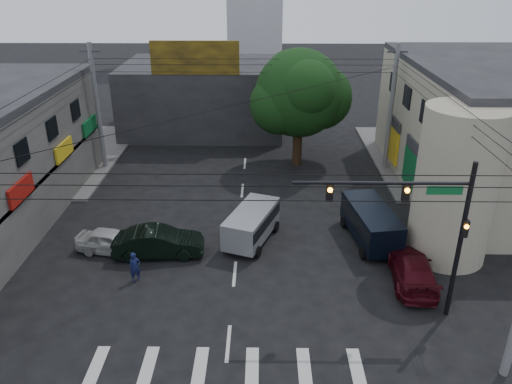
{
  "coord_description": "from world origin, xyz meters",
  "views": [
    {
      "loc": [
        1.34,
        -18.84,
        14.11
      ],
      "look_at": [
        1.04,
        4.0,
        3.58
      ],
      "focal_mm": 35.0,
      "sensor_mm": 36.0,
      "label": 1
    }
  ],
  "objects_px": {
    "traffic_gantry": "(423,217)",
    "silver_minivan": "(252,226)",
    "dark_sedan": "(159,242)",
    "traffic_officer": "(135,267)",
    "maroon_sedan": "(412,269)",
    "street_tree": "(299,94)",
    "navy_van": "(370,225)",
    "utility_pole_far_right": "(391,109)",
    "white_compact": "(112,241)",
    "utility_pole_far_left": "(98,108)"
  },
  "relations": [
    {
      "from": "maroon_sedan",
      "to": "navy_van",
      "type": "height_order",
      "value": "navy_van"
    },
    {
      "from": "traffic_gantry",
      "to": "dark_sedan",
      "type": "height_order",
      "value": "traffic_gantry"
    },
    {
      "from": "traffic_gantry",
      "to": "traffic_officer",
      "type": "height_order",
      "value": "traffic_gantry"
    },
    {
      "from": "utility_pole_far_right",
      "to": "silver_minivan",
      "type": "height_order",
      "value": "utility_pole_far_right"
    },
    {
      "from": "street_tree",
      "to": "traffic_gantry",
      "type": "distance_m",
      "value": 18.42
    },
    {
      "from": "utility_pole_far_left",
      "to": "utility_pole_far_right",
      "type": "distance_m",
      "value": 21.0
    },
    {
      "from": "maroon_sedan",
      "to": "silver_minivan",
      "type": "xyz_separation_m",
      "value": [
        -7.82,
        3.81,
        0.24
      ]
    },
    {
      "from": "white_compact",
      "to": "navy_van",
      "type": "bearing_deg",
      "value": -73.99
    },
    {
      "from": "utility_pole_far_right",
      "to": "maroon_sedan",
      "type": "height_order",
      "value": "utility_pole_far_right"
    },
    {
      "from": "traffic_gantry",
      "to": "utility_pole_far_right",
      "type": "relative_size",
      "value": 0.78
    },
    {
      "from": "utility_pole_far_left",
      "to": "maroon_sedan",
      "type": "xyz_separation_m",
      "value": [
        19.1,
        -14.54,
        -3.91
      ]
    },
    {
      "from": "utility_pole_far_right",
      "to": "utility_pole_far_left",
      "type": "bearing_deg",
      "value": 180.0
    },
    {
      "from": "maroon_sedan",
      "to": "navy_van",
      "type": "bearing_deg",
      "value": -66.5
    },
    {
      "from": "white_compact",
      "to": "navy_van",
      "type": "distance_m",
      "value": 14.03
    },
    {
      "from": "utility_pole_far_right",
      "to": "traffic_officer",
      "type": "xyz_separation_m",
      "value": [
        -15.26,
        -14.64,
        -3.83
      ]
    },
    {
      "from": "traffic_gantry",
      "to": "silver_minivan",
      "type": "relative_size",
      "value": 1.53
    },
    {
      "from": "utility_pole_far_right",
      "to": "traffic_officer",
      "type": "relative_size",
      "value": 5.98
    },
    {
      "from": "maroon_sedan",
      "to": "silver_minivan",
      "type": "relative_size",
      "value": 1.05
    },
    {
      "from": "street_tree",
      "to": "traffic_officer",
      "type": "distance_m",
      "value": 18.54
    },
    {
      "from": "white_compact",
      "to": "traffic_officer",
      "type": "height_order",
      "value": "traffic_officer"
    },
    {
      "from": "utility_pole_far_right",
      "to": "traffic_officer",
      "type": "bearing_deg",
      "value": -136.18
    },
    {
      "from": "utility_pole_far_left",
      "to": "dark_sedan",
      "type": "xyz_separation_m",
      "value": [
        6.43,
        -12.28,
        -3.83
      ]
    },
    {
      "from": "traffic_gantry",
      "to": "maroon_sedan",
      "type": "height_order",
      "value": "traffic_gantry"
    },
    {
      "from": "traffic_gantry",
      "to": "silver_minivan",
      "type": "bearing_deg",
      "value": 138.35
    },
    {
      "from": "dark_sedan",
      "to": "traffic_officer",
      "type": "relative_size",
      "value": 3.12
    },
    {
      "from": "utility_pole_far_left",
      "to": "utility_pole_far_right",
      "type": "bearing_deg",
      "value": 0.0
    },
    {
      "from": "utility_pole_far_left",
      "to": "navy_van",
      "type": "distance_m",
      "value": 21.07
    },
    {
      "from": "utility_pole_far_right",
      "to": "traffic_officer",
      "type": "distance_m",
      "value": 21.49
    },
    {
      "from": "traffic_officer",
      "to": "white_compact",
      "type": "bearing_deg",
      "value": 99.56
    },
    {
      "from": "dark_sedan",
      "to": "silver_minivan",
      "type": "xyz_separation_m",
      "value": [
        4.85,
        1.54,
        0.16
      ]
    },
    {
      "from": "traffic_gantry",
      "to": "maroon_sedan",
      "type": "distance_m",
      "value": 4.87
    },
    {
      "from": "street_tree",
      "to": "dark_sedan",
      "type": "relative_size",
      "value": 1.81
    },
    {
      "from": "street_tree",
      "to": "navy_van",
      "type": "bearing_deg",
      "value": -74.11
    },
    {
      "from": "street_tree",
      "to": "maroon_sedan",
      "type": "relative_size",
      "value": 1.76
    },
    {
      "from": "utility_pole_far_right",
      "to": "navy_van",
      "type": "bearing_deg",
      "value": -106.64
    },
    {
      "from": "traffic_gantry",
      "to": "silver_minivan",
      "type": "height_order",
      "value": "traffic_gantry"
    },
    {
      "from": "street_tree",
      "to": "dark_sedan",
      "type": "height_order",
      "value": "street_tree"
    },
    {
      "from": "silver_minivan",
      "to": "navy_van",
      "type": "xyz_separation_m",
      "value": [
        6.54,
        0.09,
        0.06
      ]
    },
    {
      "from": "white_compact",
      "to": "traffic_officer",
      "type": "relative_size",
      "value": 2.61
    },
    {
      "from": "silver_minivan",
      "to": "traffic_officer",
      "type": "height_order",
      "value": "silver_minivan"
    },
    {
      "from": "street_tree",
      "to": "utility_pole_far_left",
      "type": "distance_m",
      "value": 14.56
    },
    {
      "from": "traffic_officer",
      "to": "utility_pole_far_right",
      "type": "bearing_deg",
      "value": 17.94
    },
    {
      "from": "navy_van",
      "to": "traffic_officer",
      "type": "height_order",
      "value": "navy_van"
    },
    {
      "from": "street_tree",
      "to": "silver_minivan",
      "type": "xyz_separation_m",
      "value": [
        -3.22,
        -11.74,
        -4.54
      ]
    },
    {
      "from": "traffic_gantry",
      "to": "street_tree",
      "type": "bearing_deg",
      "value": 101.99
    },
    {
      "from": "maroon_sedan",
      "to": "silver_minivan",
      "type": "bearing_deg",
      "value": -20.72
    },
    {
      "from": "dark_sedan",
      "to": "white_compact",
      "type": "height_order",
      "value": "dark_sedan"
    },
    {
      "from": "utility_pole_far_left",
      "to": "white_compact",
      "type": "height_order",
      "value": "utility_pole_far_left"
    },
    {
      "from": "traffic_gantry",
      "to": "white_compact",
      "type": "height_order",
      "value": "traffic_gantry"
    },
    {
      "from": "dark_sedan",
      "to": "silver_minivan",
      "type": "relative_size",
      "value": 1.02
    }
  ]
}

